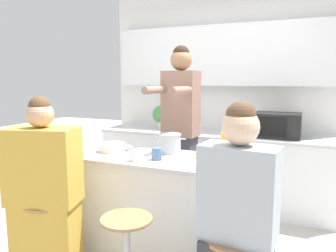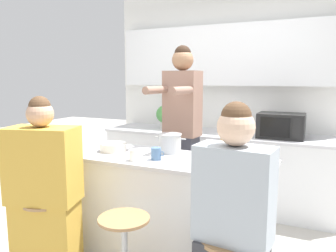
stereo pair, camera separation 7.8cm
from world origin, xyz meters
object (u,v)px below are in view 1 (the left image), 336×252
object	(u,v)px
coffee_cup_near	(135,155)
juice_carton	(227,145)
kitchen_island	(165,209)
bar_stool_leftmost	(48,241)
person_cooking	(180,139)
banana_bunch	(202,155)
coffee_cup_far	(157,154)
cooking_pot	(170,143)
potted_plant	(162,115)
fruit_bowl	(246,161)
person_seated_near	(237,236)
person_wrapped_blanket	(45,198)
microwave	(277,125)

from	to	relation	value
coffee_cup_near	juice_carton	world-z (taller)	juice_carton
kitchen_island	bar_stool_leftmost	distance (m)	0.94
person_cooking	juice_carton	world-z (taller)	person_cooking
coffee_cup_near	banana_bunch	size ratio (longest dim) A/B	0.72
person_cooking	banana_bunch	bearing A→B (deg)	-47.63
kitchen_island	coffee_cup_far	world-z (taller)	coffee_cup_far
juice_carton	kitchen_island	bearing A→B (deg)	-155.98
juice_carton	cooking_pot	bearing A→B (deg)	-176.61
cooking_pot	kitchen_island	bearing A→B (deg)	-79.58
coffee_cup_far	potted_plant	size ratio (longest dim) A/B	0.37
bar_stool_leftmost	fruit_bowl	bearing A→B (deg)	25.37
person_cooking	fruit_bowl	world-z (taller)	person_cooking
person_seated_near	banana_bunch	bearing A→B (deg)	126.31
person_wrapped_blanket	coffee_cup_far	xyz separation A→B (m)	(0.66, 0.53, 0.29)
microwave	potted_plant	xyz separation A→B (m)	(-1.45, 0.05, 0.04)
bar_stool_leftmost	potted_plant	world-z (taller)	potted_plant
person_wrapped_blanket	person_seated_near	distance (m)	1.42
person_seated_near	banana_bunch	world-z (taller)	person_seated_near
person_wrapped_blanket	person_cooking	bearing A→B (deg)	47.87
kitchen_island	microwave	xyz separation A→B (m)	(0.75, 1.43, 0.57)
coffee_cup_near	banana_bunch	xyz separation A→B (m)	(0.45, 0.31, -0.02)
person_cooking	fruit_bowl	bearing A→B (deg)	-33.18
person_wrapped_blanket	fruit_bowl	distance (m)	1.51
bar_stool_leftmost	person_cooking	xyz separation A→B (m)	(0.61, 1.20, 0.62)
bar_stool_leftmost	banana_bunch	world-z (taller)	banana_bunch
kitchen_island	coffee_cup_near	xyz separation A→B (m)	(-0.17, -0.20, 0.49)
fruit_bowl	coffee_cup_far	size ratio (longest dim) A/B	1.59
person_cooking	coffee_cup_far	distance (m)	0.69
coffee_cup_far	bar_stool_leftmost	bearing A→B (deg)	-142.44
person_seated_near	coffee_cup_near	world-z (taller)	person_seated_near
person_cooking	person_wrapped_blanket	xyz separation A→B (m)	(-0.60, -1.21, -0.29)
person_wrapped_blanket	coffee_cup_far	size ratio (longest dim) A/B	12.43
kitchen_island	fruit_bowl	distance (m)	0.80
coffee_cup_far	microwave	distance (m)	1.72
person_cooking	microwave	bearing A→B (deg)	49.18
coffee_cup_near	juice_carton	size ratio (longest dim) A/B	0.52
bar_stool_leftmost	potted_plant	size ratio (longest dim) A/B	2.03
potted_plant	kitchen_island	bearing A→B (deg)	-64.56
juice_carton	potted_plant	bearing A→B (deg)	132.40
kitchen_island	coffee_cup_near	distance (m)	0.55
bar_stool_leftmost	juice_carton	world-z (taller)	juice_carton
person_wrapped_blanket	microwave	distance (m)	2.54
coffee_cup_far	person_wrapped_blanket	bearing A→B (deg)	-141.49
person_seated_near	cooking_pot	world-z (taller)	person_seated_near
person_cooking	banana_bunch	world-z (taller)	person_cooking
banana_bunch	microwave	distance (m)	1.40
juice_carton	person_cooking	bearing A→B (deg)	145.37
person_cooking	juice_carton	bearing A→B (deg)	-30.60
juice_carton	potted_plant	world-z (taller)	potted_plant
cooking_pot	potted_plant	xyz separation A→B (m)	(-0.67, 1.30, 0.08)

